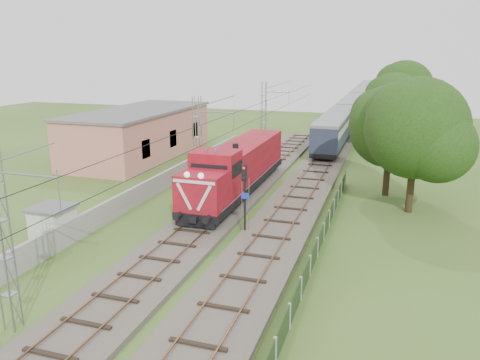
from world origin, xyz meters
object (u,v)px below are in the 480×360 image
(signal_post, at_px, (245,187))
(coach_rake, at_px, (357,101))
(relay_hut, at_px, (53,225))
(locomotive, at_px, (238,168))

(signal_post, bearing_deg, coach_rake, 88.30)
(signal_post, relative_size, relay_hut, 1.93)
(coach_rake, distance_m, signal_post, 64.77)
(locomotive, height_order, relay_hut, locomotive)
(coach_rake, relative_size, signal_post, 18.93)
(locomotive, distance_m, coach_rake, 56.97)
(coach_rake, bearing_deg, signal_post, -91.70)
(locomotive, bearing_deg, signal_post, -68.92)
(relay_hut, bearing_deg, signal_post, 25.34)
(relay_hut, bearing_deg, coach_rake, 79.91)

